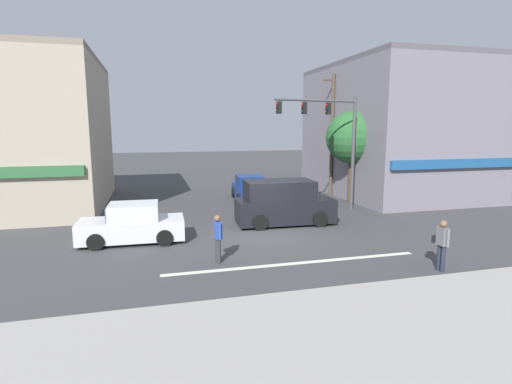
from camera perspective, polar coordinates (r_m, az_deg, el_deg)
The scene contains 13 objects.
ground_plane at distance 17.04m, azimuth 1.54°, elevation -6.38°, with size 120.00×120.00×0.00m, color #3D3D3F.
lane_marking_stripe at distance 13.87m, azimuth 5.67°, elevation -10.10°, with size 9.00×0.24×0.01m, color silver.
sidewalk_curb at distance 9.71m, azimuth 16.61°, elevation -18.84°, with size 40.00×5.00×0.16m, color #9E9993.
building_right_corner at distance 30.06m, azimuth 20.97°, elevation 8.30°, with size 11.10×12.17×8.82m.
street_tree at distance 25.09m, azimuth 13.55°, elevation 7.56°, with size 3.17×3.17×5.57m.
utility_pole_near_left at distance 20.62m, azimuth -24.47°, elevation 7.28°, with size 1.40×0.22×8.05m.
utility_pole_far_right at distance 27.42m, azimuth 10.81°, elevation 8.19°, with size 1.40×0.22×8.01m.
traffic_light_mast at distance 21.93m, azimuth 11.03°, elevation 8.33°, with size 4.85×0.85×6.20m.
sedan_crossing_leftbound at distance 25.24m, azimuth -0.96°, elevation 0.41°, with size 2.10×4.21×1.58m.
van_crossing_center at distance 19.01m, azimuth 3.89°, elevation -1.64°, with size 4.67×2.19×2.11m.
sedan_parked_curbside at distance 16.84m, azimuth -17.26°, elevation -4.50°, with size 4.15×1.98×1.58m.
pedestrian_foreground_with_bag at distance 14.17m, azimuth 25.00°, elevation -6.52°, with size 0.29×0.67×1.67m.
pedestrian_mid_crossing at distance 13.70m, azimuth -5.51°, elevation -6.20°, with size 0.30×0.69×1.67m.
Camera 1 is at (-4.63, -15.75, 4.59)m, focal length 28.00 mm.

